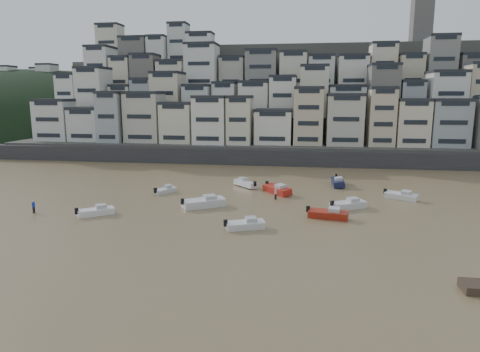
% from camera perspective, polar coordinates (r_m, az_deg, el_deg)
% --- Properties ---
extents(ground, '(400.00, 400.00, 0.00)m').
position_cam_1_polar(ground, '(39.57, -21.48, -13.46)').
color(ground, olive).
rests_on(ground, ground).
extents(sea_strip, '(340.00, 340.00, 0.00)m').
position_cam_1_polar(sea_strip, '(218.72, -27.68, 5.44)').
color(sea_strip, '#445062').
rests_on(sea_strip, ground).
extents(harbor_wall, '(140.00, 3.00, 3.50)m').
position_cam_1_polar(harbor_wall, '(97.39, 3.25, 2.51)').
color(harbor_wall, '#38383A').
rests_on(harbor_wall, ground).
extents(hillside, '(141.04, 66.00, 50.00)m').
position_cam_1_polar(hillside, '(135.90, 6.93, 9.56)').
color(hillside, '#4C4C47').
rests_on(hillside, ground).
extents(headland, '(216.00, 135.00, 53.33)m').
position_cam_1_polar(headland, '(201.92, -25.90, 5.25)').
color(headland, black).
rests_on(headland, ground).
extents(boat_a, '(5.33, 3.44, 1.38)m').
position_cam_1_polar(boat_a, '(51.07, 0.71, -6.36)').
color(boat_a, silver).
rests_on(boat_a, ground).
extents(boat_b, '(5.80, 2.86, 1.52)m').
position_cam_1_polar(boat_b, '(56.53, 11.68, -4.82)').
color(boat_b, maroon).
rests_on(boat_b, ground).
extents(boat_c, '(6.76, 5.48, 1.82)m').
position_cam_1_polar(boat_c, '(60.94, -4.86, -3.35)').
color(boat_c, silver).
rests_on(boat_c, ground).
extents(boat_d, '(5.87, 4.58, 1.56)m').
position_cam_1_polar(boat_d, '(61.92, 14.24, -3.54)').
color(boat_d, silver).
rests_on(boat_d, ground).
extents(boat_e, '(5.55, 6.13, 1.71)m').
position_cam_1_polar(boat_e, '(69.39, 4.97, -1.65)').
color(boat_e, '#AD2015').
rests_on(boat_e, ground).
extents(boat_f, '(3.44, 4.32, 1.16)m').
position_cam_1_polar(boat_f, '(70.53, -9.93, -1.80)').
color(boat_f, silver).
rests_on(boat_f, ground).
extents(boat_g, '(5.46, 4.16, 1.45)m').
position_cam_1_polar(boat_g, '(69.73, 20.72, -2.37)').
color(boat_g, silver).
rests_on(boat_g, ground).
extents(boat_h, '(5.23, 5.44, 1.55)m').
position_cam_1_polar(boat_h, '(74.21, 0.78, -0.85)').
color(boat_h, white).
rests_on(boat_h, ground).
extents(boat_i, '(2.25, 6.37, 1.72)m').
position_cam_1_polar(boat_i, '(77.04, 12.91, -0.63)').
color(boat_i, '#12183A').
rests_on(boat_i, ground).
extents(boat_j, '(5.05, 4.38, 1.38)m').
position_cam_1_polar(boat_j, '(60.01, -18.68, -4.33)').
color(boat_j, white).
rests_on(boat_j, ground).
extents(person_blue, '(0.44, 0.44, 1.74)m').
position_cam_1_polar(person_blue, '(64.24, -25.82, -3.71)').
color(person_blue, '#182EB4').
rests_on(person_blue, ground).
extents(person_pink, '(0.44, 0.44, 1.74)m').
position_cam_1_polar(person_pink, '(65.51, 4.77, -2.38)').
color(person_pink, '#C98E93').
rests_on(person_pink, ground).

